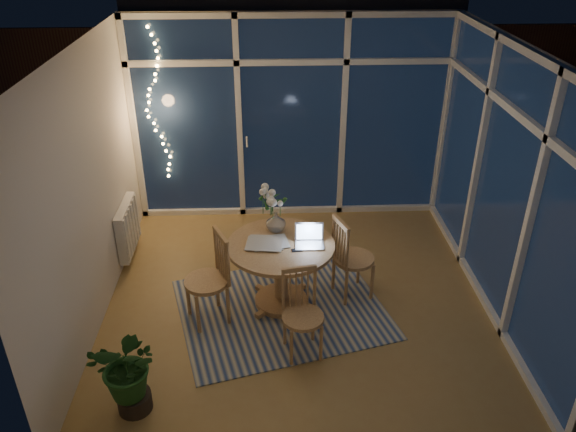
% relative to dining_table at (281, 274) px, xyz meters
% --- Properties ---
extents(floor, '(4.00, 4.00, 0.00)m').
position_rel_dining_table_xyz_m(floor, '(0.20, 0.06, -0.37)').
color(floor, olive).
rests_on(floor, ground).
extents(ceiling, '(4.00, 4.00, 0.00)m').
position_rel_dining_table_xyz_m(ceiling, '(0.20, 0.06, 2.23)').
color(ceiling, white).
rests_on(ceiling, wall_back).
extents(wall_back, '(4.00, 0.04, 2.60)m').
position_rel_dining_table_xyz_m(wall_back, '(0.20, 2.06, 0.93)').
color(wall_back, beige).
rests_on(wall_back, floor).
extents(wall_front, '(4.00, 0.04, 2.60)m').
position_rel_dining_table_xyz_m(wall_front, '(0.20, -1.94, 0.93)').
color(wall_front, beige).
rests_on(wall_front, floor).
extents(wall_left, '(0.04, 4.00, 2.60)m').
position_rel_dining_table_xyz_m(wall_left, '(-1.80, 0.06, 0.93)').
color(wall_left, beige).
rests_on(wall_left, floor).
extents(wall_right, '(0.04, 4.00, 2.60)m').
position_rel_dining_table_xyz_m(wall_right, '(2.20, 0.06, 0.93)').
color(wall_right, beige).
rests_on(wall_right, floor).
extents(window_wall_back, '(4.00, 0.10, 2.60)m').
position_rel_dining_table_xyz_m(window_wall_back, '(0.20, 2.02, 0.93)').
color(window_wall_back, white).
rests_on(window_wall_back, floor).
extents(window_wall_right, '(0.10, 4.00, 2.60)m').
position_rel_dining_table_xyz_m(window_wall_right, '(2.16, 0.06, 0.93)').
color(window_wall_right, white).
rests_on(window_wall_right, floor).
extents(radiator, '(0.10, 0.70, 0.58)m').
position_rel_dining_table_xyz_m(radiator, '(-1.74, 0.96, 0.03)').
color(radiator, silver).
rests_on(radiator, wall_left).
extents(fairy_lights, '(0.24, 0.10, 1.85)m').
position_rel_dining_table_xyz_m(fairy_lights, '(-1.45, 1.94, 1.16)').
color(fairy_lights, '#F7BD62').
rests_on(fairy_lights, window_wall_back).
extents(garden_patio, '(12.00, 6.00, 0.10)m').
position_rel_dining_table_xyz_m(garden_patio, '(0.70, 5.06, -0.43)').
color(garden_patio, black).
rests_on(garden_patio, ground).
extents(garden_fence, '(11.00, 0.08, 1.80)m').
position_rel_dining_table_xyz_m(garden_fence, '(0.20, 5.56, 0.53)').
color(garden_fence, '#3A1C15').
rests_on(garden_fence, ground).
extents(garden_shrubs, '(0.90, 0.90, 0.90)m').
position_rel_dining_table_xyz_m(garden_shrubs, '(-0.60, 3.46, 0.08)').
color(garden_shrubs, black).
rests_on(garden_shrubs, ground).
extents(rug, '(2.39, 2.10, 0.01)m').
position_rel_dining_table_xyz_m(rug, '(-0.00, -0.10, -0.36)').
color(rug, '#BFB99B').
rests_on(rug, floor).
extents(dining_table, '(1.31, 1.31, 0.73)m').
position_rel_dining_table_xyz_m(dining_table, '(0.00, 0.00, 0.00)').
color(dining_table, '#906541').
rests_on(dining_table, floor).
extents(chair_left, '(0.60, 0.60, 0.98)m').
position_rel_dining_table_xyz_m(chair_left, '(-0.73, -0.23, 0.12)').
color(chair_left, '#906541').
rests_on(chair_left, floor).
extents(chair_right, '(0.56, 0.56, 0.95)m').
position_rel_dining_table_xyz_m(chair_right, '(0.76, 0.13, 0.11)').
color(chair_right, '#906541').
rests_on(chair_right, floor).
extents(chair_front, '(0.47, 0.47, 0.87)m').
position_rel_dining_table_xyz_m(chair_front, '(0.18, -0.75, 0.07)').
color(chair_front, '#906541').
rests_on(chair_front, floor).
extents(laptop, '(0.29, 0.26, 0.21)m').
position_rel_dining_table_xyz_m(laptop, '(0.28, -0.04, 0.47)').
color(laptop, silver).
rests_on(laptop, dining_table).
extents(flower_vase, '(0.25, 0.25, 0.21)m').
position_rel_dining_table_xyz_m(flower_vase, '(-0.04, 0.26, 0.47)').
color(flower_vase, white).
rests_on(flower_vase, dining_table).
extents(bowl, '(0.19, 0.19, 0.04)m').
position_rel_dining_table_xyz_m(bowl, '(0.34, 0.18, 0.38)').
color(bowl, white).
rests_on(bowl, dining_table).
extents(newspapers, '(0.36, 0.28, 0.02)m').
position_rel_dining_table_xyz_m(newspapers, '(-0.13, 0.01, 0.37)').
color(newspapers, '#B8B7AF').
rests_on(newspapers, dining_table).
extents(phone, '(0.11, 0.06, 0.01)m').
position_rel_dining_table_xyz_m(phone, '(0.15, -0.13, 0.37)').
color(phone, black).
rests_on(phone, dining_table).
extents(potted_plant, '(0.66, 0.61, 0.76)m').
position_rel_dining_table_xyz_m(potted_plant, '(-1.25, -1.36, 0.01)').
color(potted_plant, '#19471A').
rests_on(potted_plant, floor).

